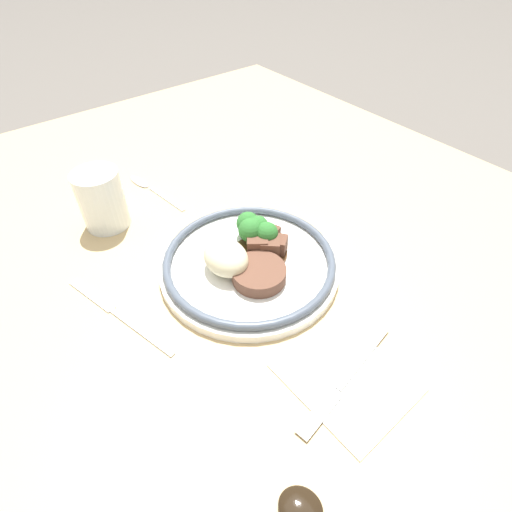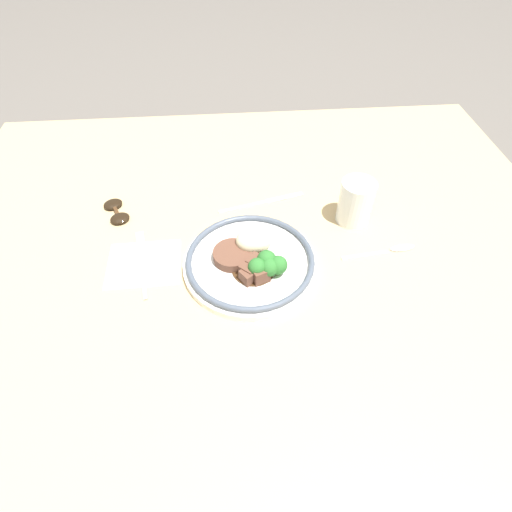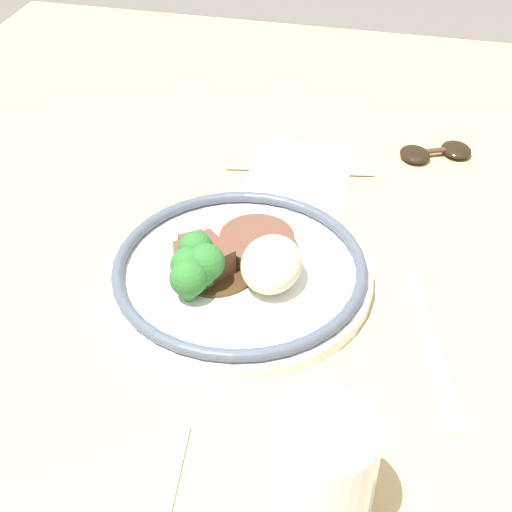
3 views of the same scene
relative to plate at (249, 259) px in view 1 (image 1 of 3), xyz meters
The scene contains 8 objects.
ground_plane 0.07m from the plate, 72.90° to the left, with size 8.00×8.00×0.00m, color #5B5651.
dining_table 0.05m from the plate, 72.90° to the left, with size 1.38×1.19×0.05m.
napkin 0.22m from the plate, behind, with size 0.15×0.12×0.00m.
plate is the anchor object (origin of this frame).
juice_glass 0.26m from the plate, 27.50° to the left, with size 0.07×0.07×0.10m.
fork 0.22m from the plate, 169.46° to the left, with size 0.04×0.18×0.00m.
knife 0.20m from the plate, 76.92° to the left, with size 0.20×0.06×0.00m.
spoon 0.29m from the plate, ahead, with size 0.16×0.03×0.01m.
Camera 1 is at (-0.34, 0.23, 0.47)m, focal length 28.00 mm.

